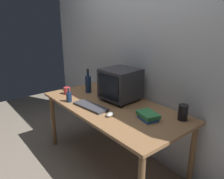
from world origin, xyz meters
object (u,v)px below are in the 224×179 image
at_px(bottle_tall, 88,84).
at_px(computer_mouse, 110,114).
at_px(crt_monitor, 120,84).
at_px(mug, 67,91).
at_px(bottle_short, 69,97).
at_px(keyboard, 91,106).
at_px(book_stack, 148,116).
at_px(metal_canister, 183,112).

bearing_deg(bottle_tall, computer_mouse, -17.36).
bearing_deg(bottle_tall, crt_monitor, 16.12).
distance_m(computer_mouse, mug, 0.85).
bearing_deg(crt_monitor, bottle_short, -122.84).
bearing_deg(keyboard, computer_mouse, -1.46).
distance_m(bottle_tall, book_stack, 1.03).
relative_size(keyboard, computer_mouse, 4.20).
bearing_deg(computer_mouse, crt_monitor, 109.17).
distance_m(crt_monitor, bottle_tall, 0.49).
bearing_deg(book_stack, mug, -167.39).
bearing_deg(crt_monitor, book_stack, -13.36).
bearing_deg(metal_canister, computer_mouse, -135.66).
xyz_separation_m(crt_monitor, metal_canister, (0.76, 0.11, -0.12)).
relative_size(keyboard, bottle_tall, 1.34).
relative_size(computer_mouse, book_stack, 0.42).
xyz_separation_m(keyboard, bottle_tall, (-0.44, 0.26, 0.11)).
bearing_deg(crt_monitor, mug, -146.16).
distance_m(crt_monitor, mug, 0.70).
height_order(keyboard, metal_canister, metal_canister).
bearing_deg(metal_canister, crt_monitor, -171.66).
height_order(bottle_tall, bottle_short, bottle_tall).
relative_size(keyboard, bottle_short, 2.51).
height_order(bottle_short, book_stack, bottle_short).
distance_m(keyboard, bottle_short, 0.31).
bearing_deg(crt_monitor, keyboard, -93.93).
bearing_deg(computer_mouse, metal_canister, 26.81).
relative_size(crt_monitor, mug, 3.48).
relative_size(bottle_short, book_stack, 0.71).
relative_size(keyboard, book_stack, 1.78).
relative_size(bottle_tall, bottle_short, 1.87).
height_order(keyboard, bottle_short, bottle_short).
height_order(book_stack, metal_canister, metal_canister).
relative_size(crt_monitor, bottle_short, 2.50).
bearing_deg(bottle_tall, mug, -112.70).
bearing_deg(book_stack, bottle_tall, -179.79).
relative_size(computer_mouse, mug, 0.83).
bearing_deg(bottle_short, computer_mouse, 12.03).
relative_size(bottle_short, mug, 1.39).
height_order(computer_mouse, bottle_short, bottle_short).
xyz_separation_m(book_stack, mug, (-1.13, -0.25, 0.01)).
distance_m(book_stack, mug, 1.16).
relative_size(crt_monitor, keyboard, 0.99).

